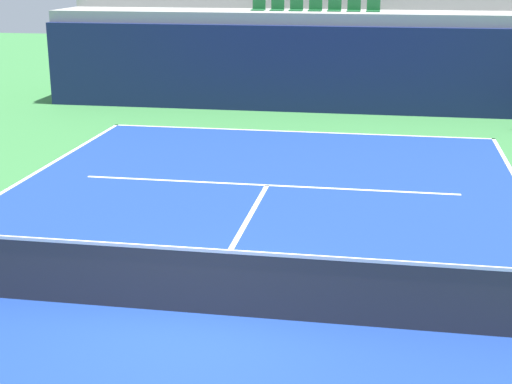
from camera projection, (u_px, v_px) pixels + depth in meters
The scene contains 10 objects.
ground_plane at pixel (195, 313), 10.62m from camera, with size 80.00×80.00×0.00m, color #387A3D.
court_surface at pixel (195, 313), 10.62m from camera, with size 11.00×24.00×0.01m, color navy.
baseline_far at pixel (297, 132), 21.88m from camera, with size 11.00×0.10×0.00m, color white.
service_line_far at pixel (267, 185), 16.65m from camera, with size 8.26×0.10×0.00m, color white.
centre_service_line at pixel (239, 235), 13.64m from camera, with size 0.10×6.40×0.00m, color white.
back_wall at pixel (310, 70), 24.42m from camera, with size 17.66×0.30×2.75m, color navy.
stands_tier_lower at pixel (314, 59), 25.64m from camera, with size 17.66×2.40×3.13m, color #9E9E99.
stands_tier_upper at pixel (321, 39), 27.78m from camera, with size 17.66×2.40×3.96m, color #9E9E99.
seating_row_lower at pixel (315, 7), 25.24m from camera, with size 4.26×0.44×0.44m.
tennis_net at pixel (194, 280), 10.47m from camera, with size 11.08×0.08×1.07m.
Camera 1 is at (2.49, -9.38, 4.71)m, focal length 53.45 mm.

